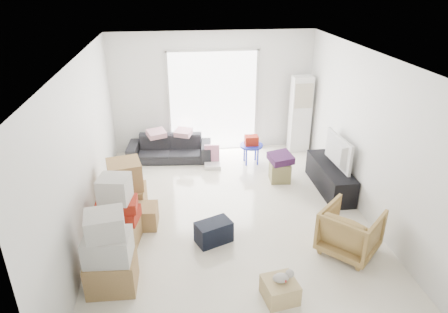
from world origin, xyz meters
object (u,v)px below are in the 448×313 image
ottoman (280,172)px  wood_crate (280,290)px  kids_table (251,144)px  tv_console (330,177)px  sofa (170,145)px  armchair (351,229)px  television (332,162)px  ac_tower (300,114)px

ottoman → wood_crate: 3.23m
ottoman → kids_table: kids_table is taller
tv_console → kids_table: 1.86m
tv_console → sofa: 3.50m
sofa → ottoman: size_ratio=4.71×
tv_console → armchair: 1.90m
armchair → sofa: bearing=-7.6°
ottoman → kids_table: (-0.42, 0.87, 0.26)m
television → sofa: sofa is taller
wood_crate → television: bearing=57.8°
ac_tower → armchair: 3.80m
sofa → armchair: armchair is taller
tv_console → wood_crate: bearing=-122.2°
television → ottoman: size_ratio=2.60×
tv_console → armchair: (-0.41, -1.85, 0.14)m
television → armchair: size_ratio=1.28×
sofa → television: bearing=-24.8°
television → sofa: bearing=57.0°
sofa → armchair: bearing=-48.7°
ottoman → tv_console: bearing=-28.9°
wood_crate → sofa: bearing=107.1°
ac_tower → armchair: size_ratio=2.23×
sofa → kids_table: size_ratio=2.88×
armchair → television: bearing=-56.1°
tv_console → sofa: bearing=149.8°
television → kids_table: bearing=40.6°
sofa → wood_crate: (1.36, -4.41, -0.22)m
sofa → armchair: (2.61, -3.61, 0.04)m
ac_tower → wood_crate: size_ratio=4.28×
television → armchair: bearing=164.6°
television → tv_console: bearing=-0.0°
tv_console → armchair: bearing=-102.6°
sofa → ottoman: 2.53m
armchair → wood_crate: size_ratio=1.92×
kids_table → ac_tower: bearing=24.7°
ac_tower → tv_console: 2.01m
ac_tower → armchair: bearing=-95.5°
armchair → ottoman: size_ratio=2.03×
ottoman → kids_table: size_ratio=0.61×
armchair → kids_table: armchair is taller
sofa → kids_table: bearing=-7.9°
ac_tower → kids_table: 1.41m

